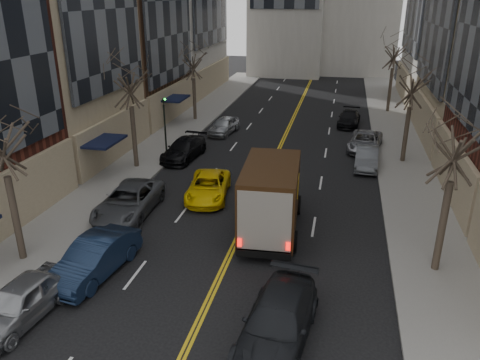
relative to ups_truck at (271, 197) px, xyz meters
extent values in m
cube|color=slate|center=(-10.43, 13.91, -1.76)|extent=(4.00, 66.00, 0.15)
cube|color=slate|center=(7.57, 13.91, -1.76)|extent=(4.00, 66.00, 0.15)
cube|color=black|center=(-11.43, 4.91, 0.56)|extent=(2.00, 3.00, 0.15)
cube|color=black|center=(-12.33, 4.91, -0.49)|extent=(0.20, 3.00, 2.50)
cube|color=black|center=(-11.43, 17.91, 0.56)|extent=(2.00, 3.00, 0.15)
cube|color=black|center=(-12.33, 17.91, -0.49)|extent=(0.20, 3.00, 2.50)
cylinder|color=#382D23|center=(-10.23, -5.09, 0.22)|extent=(0.30, 0.30, 3.83)
cylinder|color=#382D23|center=(-10.23, 6.91, 0.34)|extent=(0.30, 0.30, 4.05)
cylinder|color=#382D23|center=(-10.23, 19.91, 0.16)|extent=(0.30, 0.30, 3.69)
cylinder|color=#382D23|center=(7.37, -2.09, 0.29)|extent=(0.30, 0.30, 3.96)
cylinder|color=#382D23|center=(7.37, 11.91, 0.20)|extent=(0.30, 0.30, 3.78)
cylinder|color=#382D23|center=(7.37, 26.91, 0.38)|extent=(0.30, 0.30, 4.14)
cylinder|color=black|center=(-8.83, 8.91, 0.21)|extent=(0.12, 0.12, 3.80)
imported|color=black|center=(-8.83, 8.91, 2.56)|extent=(0.15, 0.18, 0.90)
sphere|color=#0CE526|center=(-8.68, 8.81, 2.51)|extent=(0.14, 0.14, 0.14)
cube|color=black|center=(0.00, 0.00, -1.27)|extent=(2.69, 6.80, 0.31)
cube|color=black|center=(-0.15, 2.45, -0.22)|extent=(2.55, 1.92, 2.19)
cube|color=black|center=(0.03, -0.57, 0.25)|extent=(2.80, 5.25, 3.13)
cube|color=black|center=(0.19, -3.21, -1.27)|extent=(2.41, 0.33, 0.31)
cube|color=red|center=(-0.85, -3.29, -0.80)|extent=(0.19, 0.07, 0.37)
cube|color=red|center=(1.23, -3.17, -0.80)|extent=(0.19, 0.07, 0.37)
cube|color=gold|center=(-1.24, -0.60, 0.87)|extent=(0.10, 0.94, 0.94)
cube|color=gold|center=(1.30, -0.45, 0.87)|extent=(0.10, 0.94, 0.94)
cylinder|color=black|center=(-1.36, 2.11, -1.34)|extent=(0.35, 1.02, 1.00)
cylinder|color=black|center=(1.10, 2.26, -1.34)|extent=(0.35, 1.02, 1.00)
cylinder|color=black|center=(-1.12, -1.84, -1.34)|extent=(0.35, 1.02, 1.00)
cylinder|color=black|center=(1.33, -1.70, -1.34)|extent=(0.35, 1.02, 1.00)
imported|color=black|center=(1.46, -7.75, -1.07)|extent=(2.71, 5.51, 1.54)
cube|color=black|center=(1.46, -6.98, -0.44)|extent=(0.13, 0.04, 0.09)
cube|color=blue|center=(1.46, -7.01, -0.44)|extent=(0.10, 0.01, 0.06)
imported|color=yellow|center=(-4.15, 3.26, -1.18)|extent=(2.82, 5.02, 1.33)
imported|color=black|center=(0.57, 2.23, -0.92)|extent=(0.61, 0.77, 1.84)
imported|color=#96999D|center=(-7.70, -8.61, -1.09)|extent=(2.20, 4.53, 1.49)
imported|color=#101C32|center=(-6.53, -5.39, -1.05)|extent=(2.27, 4.96, 1.57)
imported|color=#46494D|center=(-7.65, 0.25, -1.09)|extent=(2.71, 5.50, 1.50)
imported|color=black|center=(-7.73, 9.46, -1.14)|extent=(2.43, 5.01, 1.40)
imported|color=#ADB1B5|center=(-6.53, 16.23, -1.15)|extent=(2.16, 4.21, 1.37)
imported|color=#515559|center=(4.87, 10.37, -1.16)|extent=(1.65, 4.21, 1.36)
imported|color=#95969C|center=(4.87, 14.23, -1.17)|extent=(2.88, 5.11, 1.35)
imported|color=black|center=(3.67, 21.13, -1.20)|extent=(2.15, 4.55, 1.28)
camera|label=1|loc=(2.99, -20.45, 9.17)|focal=35.00mm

